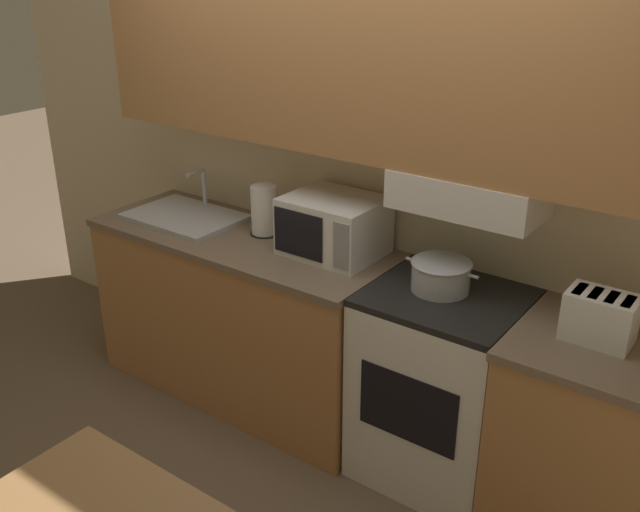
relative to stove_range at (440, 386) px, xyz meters
name	(u,v)px	position (x,y,z in m)	size (l,w,h in m)	color
ground_plane	(374,400)	(-0.51, 0.29, -0.45)	(16.00, 16.00, 0.00)	brown
wall_back	(378,125)	(-0.50, 0.22, 1.06)	(5.27, 0.38, 2.55)	beige
lower_counter_main	(244,315)	(-1.14, -0.01, 0.00)	(1.63, 0.64, 0.91)	#B27A47
lower_counter_right_stub	(581,441)	(0.63, -0.01, 0.00)	(0.61, 0.64, 0.91)	#B27A47
stove_range	(440,386)	(0.00, 0.00, 0.00)	(0.64, 0.59, 0.91)	white
cooking_pot	(441,275)	(-0.05, 0.02, 0.52)	(0.34, 0.26, 0.13)	#B7BABF
microwave	(334,226)	(-0.64, 0.08, 0.59)	(0.44, 0.37, 0.27)	white
toaster	(600,317)	(0.61, -0.01, 0.55)	(0.26, 0.17, 0.19)	white
sink_basin	(185,216)	(-1.54, -0.01, 0.47)	(0.59, 0.42, 0.24)	#B7BABF
paper_towel_roll	(264,210)	(-1.06, 0.07, 0.58)	(0.15, 0.15, 0.25)	black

